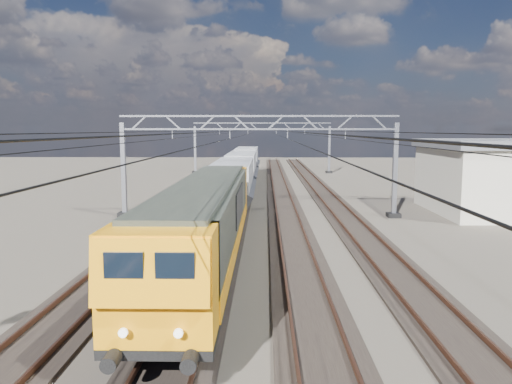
{
  "coord_description": "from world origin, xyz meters",
  "views": [
    {
      "loc": [
        0.47,
        -30.76,
        6.11
      ],
      "look_at": [
        -0.09,
        -1.11,
        2.4
      ],
      "focal_mm": 35.0,
      "sensor_mm": 36.0,
      "label": 1
    }
  ],
  "objects_px": {
    "hopper_wagon_mid": "(242,167)",
    "locomotive": "(206,221)",
    "hopper_wagon_lead": "(233,180)",
    "catenary_gantry_mid": "(259,162)",
    "catenary_gantry_far": "(262,145)",
    "hopper_wagon_third": "(247,159)"
  },
  "relations": [
    {
      "from": "hopper_wagon_mid",
      "to": "locomotive",
      "type": "bearing_deg",
      "value": -90.0
    },
    {
      "from": "catenary_gantry_mid",
      "to": "locomotive",
      "type": "height_order",
      "value": "catenary_gantry_mid"
    },
    {
      "from": "catenary_gantry_mid",
      "to": "hopper_wagon_third",
      "type": "relative_size",
      "value": 1.53
    },
    {
      "from": "locomotive",
      "to": "hopper_wagon_mid",
      "type": "xyz_separation_m",
      "value": [
        -0.0,
        31.9,
        -0.09
      ]
    },
    {
      "from": "catenary_gantry_mid",
      "to": "catenary_gantry_far",
      "type": "height_order",
      "value": "same"
    },
    {
      "from": "hopper_wagon_lead",
      "to": "hopper_wagon_mid",
      "type": "relative_size",
      "value": 1.0
    },
    {
      "from": "hopper_wagon_lead",
      "to": "hopper_wagon_third",
      "type": "height_order",
      "value": "same"
    },
    {
      "from": "hopper_wagon_lead",
      "to": "hopper_wagon_third",
      "type": "xyz_separation_m",
      "value": [
        0.0,
        28.4,
        0.0
      ]
    },
    {
      "from": "catenary_gantry_mid",
      "to": "hopper_wagon_mid",
      "type": "distance_m",
      "value": 17.78
    },
    {
      "from": "hopper_wagon_mid",
      "to": "hopper_wagon_third",
      "type": "height_order",
      "value": "same"
    },
    {
      "from": "hopper_wagon_mid",
      "to": "hopper_wagon_lead",
      "type": "bearing_deg",
      "value": -90.0
    },
    {
      "from": "catenary_gantry_far",
      "to": "hopper_wagon_third",
      "type": "height_order",
      "value": "catenary_gantry_far"
    },
    {
      "from": "locomotive",
      "to": "hopper_wagon_lead",
      "type": "distance_m",
      "value": 17.7
    },
    {
      "from": "locomotive",
      "to": "hopper_wagon_lead",
      "type": "xyz_separation_m",
      "value": [
        -0.0,
        17.7,
        -0.09
      ]
    },
    {
      "from": "locomotive",
      "to": "hopper_wagon_lead",
      "type": "bearing_deg",
      "value": 90.0
    },
    {
      "from": "catenary_gantry_far",
      "to": "hopper_wagon_mid",
      "type": "distance_m",
      "value": 18.6
    },
    {
      "from": "hopper_wagon_third",
      "to": "catenary_gantry_mid",
      "type": "bearing_deg",
      "value": -86.4
    },
    {
      "from": "hopper_wagon_lead",
      "to": "hopper_wagon_third",
      "type": "bearing_deg",
      "value": 90.0
    },
    {
      "from": "locomotive",
      "to": "hopper_wagon_mid",
      "type": "height_order",
      "value": "locomotive"
    },
    {
      "from": "catenary_gantry_mid",
      "to": "hopper_wagon_lead",
      "type": "height_order",
      "value": "catenary_gantry_mid"
    },
    {
      "from": "catenary_gantry_far",
      "to": "hopper_wagon_mid",
      "type": "relative_size",
      "value": 1.53
    },
    {
      "from": "hopper_wagon_mid",
      "to": "catenary_gantry_mid",
      "type": "bearing_deg",
      "value": -83.51
    }
  ]
}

